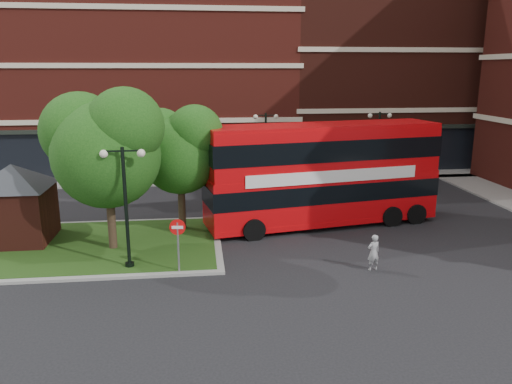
{
  "coord_description": "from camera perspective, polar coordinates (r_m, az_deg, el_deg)",
  "views": [
    {
      "loc": [
        -2.63,
        -19.11,
        7.9
      ],
      "look_at": [
        0.16,
        4.55,
        2.0
      ],
      "focal_mm": 35.0,
      "sensor_mm": 36.0,
      "label": 1
    }
  ],
  "objects": [
    {
      "name": "pavement_far",
      "position": [
        36.56,
        -2.44,
        1.51
      ],
      "size": [
        44.0,
        3.0,
        0.12
      ],
      "primitive_type": "cube",
      "color": "slate",
      "rests_on": "ground"
    },
    {
      "name": "woman",
      "position": [
        20.66,
        13.28,
        -6.74
      ],
      "size": [
        0.62,
        0.49,
        1.49
      ],
      "primitive_type": "imported",
      "rotation": [
        0.0,
        0.0,
        3.4
      ],
      "color": "gray",
      "rests_on": "ground"
    },
    {
      "name": "bus",
      "position": [
        25.63,
        7.63,
        2.77
      ],
      "size": [
        12.28,
        4.84,
        4.58
      ],
      "rotation": [
        0.0,
        0.0,
        0.18
      ],
      "color": "#C3070B",
      "rests_on": "ground"
    },
    {
      "name": "tree_island_east",
      "position": [
        24.47,
        -8.9,
        5.14
      ],
      "size": [
        4.46,
        3.9,
        6.29
      ],
      "color": "#2D2116",
      "rests_on": "ground"
    },
    {
      "name": "car_silver",
      "position": [
        34.42,
        -4.49,
        1.64
      ],
      "size": [
        3.74,
        1.82,
        1.23
      ],
      "primitive_type": "imported",
      "rotation": [
        0.0,
        0.0,
        1.47
      ],
      "color": "#AEB0B6",
      "rests_on": "ground"
    },
    {
      "name": "tree_island_west",
      "position": [
        22.27,
        -16.98,
        5.29
      ],
      "size": [
        5.4,
        4.71,
        7.21
      ],
      "color": "#2D2116",
      "rests_on": "ground"
    },
    {
      "name": "traffic_island",
      "position": [
        24.07,
        -19.32,
        -5.9
      ],
      "size": [
        12.6,
        7.6,
        0.15
      ],
      "color": "gray",
      "rests_on": "ground"
    },
    {
      "name": "lamp_island",
      "position": [
        20.17,
        -14.67,
        -1.12
      ],
      "size": [
        1.72,
        0.36,
        5.0
      ],
      "color": "black",
      "rests_on": "ground"
    },
    {
      "name": "lamp_far_right",
      "position": [
        36.27,
        13.79,
        5.47
      ],
      "size": [
        1.72,
        0.36,
        5.0
      ],
      "color": "black",
      "rests_on": "ground"
    },
    {
      "name": "car_white",
      "position": [
        35.91,
        7.03,
        2.23
      ],
      "size": [
        4.37,
        1.86,
        1.4
      ],
      "primitive_type": "imported",
      "rotation": [
        0.0,
        0.0,
        1.48
      ],
      "color": "white",
      "rests_on": "ground"
    },
    {
      "name": "ground",
      "position": [
        20.85,
        1.04,
        -8.36
      ],
      "size": [
        120.0,
        120.0,
        0.0
      ],
      "primitive_type": "plane",
      "color": "black",
      "rests_on": "ground"
    },
    {
      "name": "lamp_far_left",
      "position": [
        34.31,
        1.11,
        5.4
      ],
      "size": [
        1.72,
        0.36,
        5.0
      ],
      "color": "black",
      "rests_on": "ground"
    },
    {
      "name": "terrace_far_left",
      "position": [
        43.46,
        -14.15,
        12.31
      ],
      "size": [
        26.0,
        12.0,
        14.0
      ],
      "primitive_type": "cube",
      "color": "maroon",
      "rests_on": "ground"
    },
    {
      "name": "kiosk",
      "position": [
        25.21,
        -25.92,
        -0.32
      ],
      "size": [
        6.51,
        6.51,
        3.6
      ],
      "color": "#471911",
      "rests_on": "traffic_island"
    },
    {
      "name": "no_entry_sign",
      "position": [
        19.67,
        -8.93,
        -4.92
      ],
      "size": [
        0.62,
        0.1,
        2.26
      ],
      "rotation": [
        0.0,
        0.0,
        -0.08
      ],
      "color": "slate",
      "rests_on": "ground"
    },
    {
      "name": "terrace_far_right",
      "position": [
        46.21,
        14.79,
        13.58
      ],
      "size": [
        18.0,
        12.0,
        16.0
      ],
      "primitive_type": "cube",
      "color": "#471911",
      "rests_on": "ground"
    }
  ]
}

